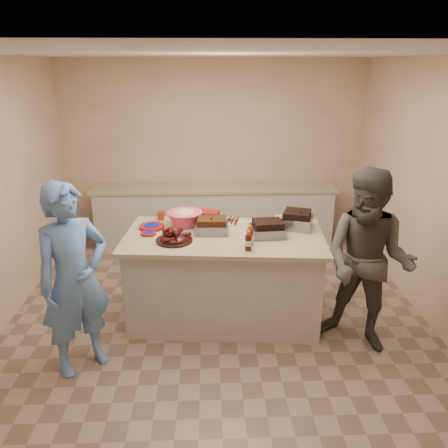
{
  "coord_description": "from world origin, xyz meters",
  "views": [
    {
      "loc": [
        -0.08,
        -4.08,
        2.62
      ],
      "look_at": [
        0.07,
        0.13,
        1.06
      ],
      "focal_mm": 35.0,
      "sensor_mm": 36.0,
      "label": 1
    }
  ],
  "objects_px": {
    "mustard_bottle": "(210,233)",
    "guest_gray": "(357,342)",
    "bbq_bottle_b": "(248,250)",
    "coleslaw_bowl": "(185,225)",
    "island": "(224,316)",
    "bbq_bottle_a": "(250,245)",
    "roasting_pan": "(296,227)",
    "plastic_cup": "(161,220)",
    "guest_blue": "(86,364)",
    "rib_platter": "(174,241)"
  },
  "relations": [
    {
      "from": "roasting_pan",
      "to": "bbq_bottle_b",
      "type": "relative_size",
      "value": 1.61
    },
    {
      "from": "coleslaw_bowl",
      "to": "plastic_cup",
      "type": "height_order",
      "value": "coleslaw_bowl"
    },
    {
      "from": "coleslaw_bowl",
      "to": "guest_blue",
      "type": "xyz_separation_m",
      "value": [
        -0.9,
        -1.07,
        -0.96
      ]
    },
    {
      "from": "rib_platter",
      "to": "roasting_pan",
      "type": "distance_m",
      "value": 1.33
    },
    {
      "from": "rib_platter",
      "to": "coleslaw_bowl",
      "type": "bearing_deg",
      "value": 79.01
    },
    {
      "from": "plastic_cup",
      "to": "guest_blue",
      "type": "distance_m",
      "value": 1.7
    },
    {
      "from": "mustard_bottle",
      "to": "bbq_bottle_b",
      "type": "bearing_deg",
      "value": -52.14
    },
    {
      "from": "guest_blue",
      "to": "bbq_bottle_a",
      "type": "bearing_deg",
      "value": -21.41
    },
    {
      "from": "island",
      "to": "guest_blue",
      "type": "distance_m",
      "value": 1.53
    },
    {
      "from": "guest_blue",
      "to": "roasting_pan",
      "type": "bearing_deg",
      "value": -14.7
    },
    {
      "from": "rib_platter",
      "to": "bbq_bottle_a",
      "type": "bearing_deg",
      "value": -9.34
    },
    {
      "from": "mustard_bottle",
      "to": "plastic_cup",
      "type": "distance_m",
      "value": 0.69
    },
    {
      "from": "plastic_cup",
      "to": "guest_blue",
      "type": "relative_size",
      "value": 0.06
    },
    {
      "from": "mustard_bottle",
      "to": "plastic_cup",
      "type": "bearing_deg",
      "value": 142.42
    },
    {
      "from": "bbq_bottle_b",
      "to": "mustard_bottle",
      "type": "xyz_separation_m",
      "value": [
        -0.36,
        0.46,
        0.0
      ]
    },
    {
      "from": "roasting_pan",
      "to": "bbq_bottle_a",
      "type": "relative_size",
      "value": 1.59
    },
    {
      "from": "island",
      "to": "bbq_bottle_a",
      "type": "height_order",
      "value": "bbq_bottle_a"
    },
    {
      "from": "island",
      "to": "bbq_bottle_b",
      "type": "distance_m",
      "value": 1.07
    },
    {
      "from": "coleslaw_bowl",
      "to": "mustard_bottle",
      "type": "relative_size",
      "value": 2.99
    },
    {
      "from": "mustard_bottle",
      "to": "guest_gray",
      "type": "distance_m",
      "value": 1.85
    },
    {
      "from": "island",
      "to": "bbq_bottle_a",
      "type": "xyz_separation_m",
      "value": [
        0.24,
        -0.27,
        0.96
      ]
    },
    {
      "from": "roasting_pan",
      "to": "guest_gray",
      "type": "xyz_separation_m",
      "value": [
        0.53,
        -0.72,
        -0.96
      ]
    },
    {
      "from": "bbq_bottle_a",
      "to": "guest_gray",
      "type": "distance_m",
      "value": 1.47
    },
    {
      "from": "guest_blue",
      "to": "island",
      "type": "bearing_deg",
      "value": -8.83
    },
    {
      "from": "roasting_pan",
      "to": "island",
      "type": "bearing_deg",
      "value": -147.34
    },
    {
      "from": "island",
      "to": "guest_gray",
      "type": "xyz_separation_m",
      "value": [
        1.31,
        -0.53,
        0.0
      ]
    },
    {
      "from": "coleslaw_bowl",
      "to": "plastic_cup",
      "type": "xyz_separation_m",
      "value": [
        -0.28,
        0.19,
        0.0
      ]
    },
    {
      "from": "island",
      "to": "guest_gray",
      "type": "height_order",
      "value": "island"
    },
    {
      "from": "roasting_pan",
      "to": "rib_platter",
      "type": "bearing_deg",
      "value": -146.04
    },
    {
      "from": "bbq_bottle_b",
      "to": "plastic_cup",
      "type": "relative_size",
      "value": 1.95
    },
    {
      "from": "rib_platter",
      "to": "guest_gray",
      "type": "height_order",
      "value": "rib_platter"
    },
    {
      "from": "mustard_bottle",
      "to": "plastic_cup",
      "type": "height_order",
      "value": "mustard_bottle"
    },
    {
      "from": "roasting_pan",
      "to": "plastic_cup",
      "type": "xyz_separation_m",
      "value": [
        -1.48,
        0.29,
        0.0
      ]
    },
    {
      "from": "island",
      "to": "guest_blue",
      "type": "xyz_separation_m",
      "value": [
        -1.31,
        -0.78,
        0.0
      ]
    },
    {
      "from": "bbq_bottle_b",
      "to": "mustard_bottle",
      "type": "bearing_deg",
      "value": 127.86
    },
    {
      "from": "bbq_bottle_b",
      "to": "guest_blue",
      "type": "relative_size",
      "value": 0.11
    },
    {
      "from": "mustard_bottle",
      "to": "bbq_bottle_a",
      "type": "bearing_deg",
      "value": -41.09
    },
    {
      "from": "roasting_pan",
      "to": "guest_blue",
      "type": "height_order",
      "value": "roasting_pan"
    },
    {
      "from": "roasting_pan",
      "to": "bbq_bottle_b",
      "type": "height_order",
      "value": "bbq_bottle_b"
    },
    {
      "from": "guest_gray",
      "to": "mustard_bottle",
      "type": "bearing_deg",
      "value": -167.46
    },
    {
      "from": "rib_platter",
      "to": "roasting_pan",
      "type": "xyz_separation_m",
      "value": [
        1.28,
        0.34,
        0.0
      ]
    },
    {
      "from": "coleslaw_bowl",
      "to": "guest_gray",
      "type": "relative_size",
      "value": 0.22
    },
    {
      "from": "guest_gray",
      "to": "rib_platter",
      "type": "bearing_deg",
      "value": -157.21
    },
    {
      "from": "plastic_cup",
      "to": "rib_platter",
      "type": "bearing_deg",
      "value": -73.13
    },
    {
      "from": "coleslaw_bowl",
      "to": "guest_blue",
      "type": "relative_size",
      "value": 0.22
    },
    {
      "from": "rib_platter",
      "to": "roasting_pan",
      "type": "height_order",
      "value": "rib_platter"
    },
    {
      "from": "island",
      "to": "bbq_bottle_a",
      "type": "distance_m",
      "value": 1.03
    },
    {
      "from": "plastic_cup",
      "to": "mustard_bottle",
      "type": "bearing_deg",
      "value": -37.58
    },
    {
      "from": "guest_blue",
      "to": "rib_platter",
      "type": "bearing_deg",
      "value": -1.88
    },
    {
      "from": "bbq_bottle_a",
      "to": "mustard_bottle",
      "type": "distance_m",
      "value": 0.51
    }
  ]
}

